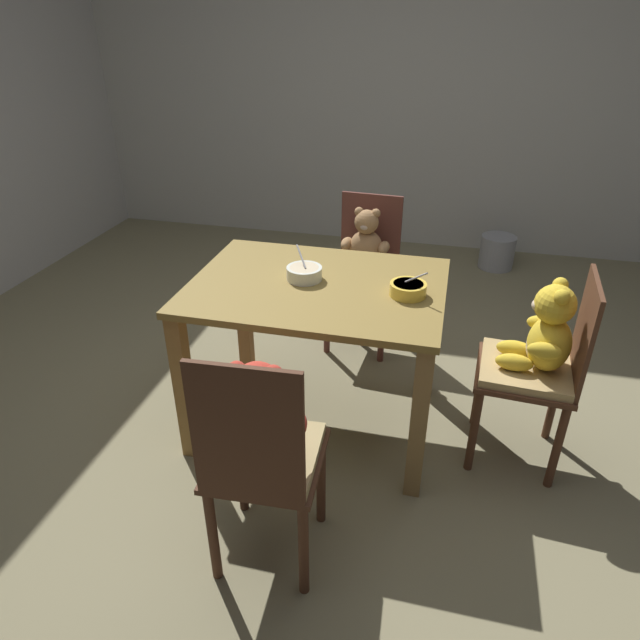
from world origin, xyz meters
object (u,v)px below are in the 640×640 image
object	(u,v)px
dining_table	(317,310)
teddy_chair_near_front	(261,438)
teddy_chair_far_center	(365,258)
porridge_bowl_yellow_near_right	(408,289)
metal_pail	(497,252)
teddy_chair_near_right	(541,350)
porridge_bowl_white_center	(304,273)

from	to	relation	value
dining_table	teddy_chair_near_front	size ratio (longest dim) A/B	1.17
teddy_chair_far_center	porridge_bowl_yellow_near_right	xyz separation A→B (m)	(0.32, -0.83, 0.24)
teddy_chair_far_center	metal_pail	distance (m)	1.63
porridge_bowl_yellow_near_right	metal_pail	bearing A→B (deg)	76.76
teddy_chair_near_right	metal_pail	distance (m)	2.22
teddy_chair_far_center	metal_pail	xyz separation A→B (m)	(0.83, 1.34, -0.41)
teddy_chair_near_right	porridge_bowl_white_center	bearing A→B (deg)	1.09
teddy_chair_far_center	porridge_bowl_white_center	bearing A→B (deg)	-6.31
teddy_chair_near_right	teddy_chair_far_center	bearing A→B (deg)	-39.66
porridge_bowl_white_center	teddy_chair_near_front	bearing A→B (deg)	-84.45
metal_pail	porridge_bowl_yellow_near_right	bearing A→B (deg)	-103.24
dining_table	porridge_bowl_white_center	size ratio (longest dim) A/B	7.02
teddy_chair_near_right	porridge_bowl_white_center	xyz separation A→B (m)	(-1.02, 0.05, 0.21)
dining_table	teddy_chair_far_center	world-z (taller)	teddy_chair_far_center
teddy_chair_far_center	metal_pail	world-z (taller)	teddy_chair_far_center
porridge_bowl_white_center	porridge_bowl_yellow_near_right	xyz separation A→B (m)	(0.46, -0.05, -0.00)
porridge_bowl_yellow_near_right	metal_pail	size ratio (longest dim) A/B	0.58
dining_table	teddy_chair_near_right	bearing A→B (deg)	-1.32
dining_table	teddy_chair_near_right	size ratio (longest dim) A/B	1.23
dining_table	teddy_chair_near_front	world-z (taller)	teddy_chair_near_front
dining_table	teddy_chair_far_center	size ratio (longest dim) A/B	1.26
teddy_chair_near_front	porridge_bowl_yellow_near_right	size ratio (longest dim) A/B	6.11
dining_table	metal_pail	size ratio (longest dim) A/B	4.14
teddy_chair_far_center	metal_pail	bearing A→B (deg)	152.14
porridge_bowl_white_center	porridge_bowl_yellow_near_right	world-z (taller)	porridge_bowl_white_center
porridge_bowl_yellow_near_right	dining_table	bearing A→B (deg)	176.78
teddy_chair_near_front	dining_table	bearing A→B (deg)	-1.95
teddy_chair_far_center	porridge_bowl_white_center	size ratio (longest dim) A/B	5.59
teddy_chair_far_center	teddy_chair_near_right	distance (m)	1.21
teddy_chair_far_center	teddy_chair_near_front	size ratio (longest dim) A/B	0.93
teddy_chair_far_center	metal_pail	size ratio (longest dim) A/B	3.30
teddy_chair_near_right	porridge_bowl_white_center	distance (m)	1.04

